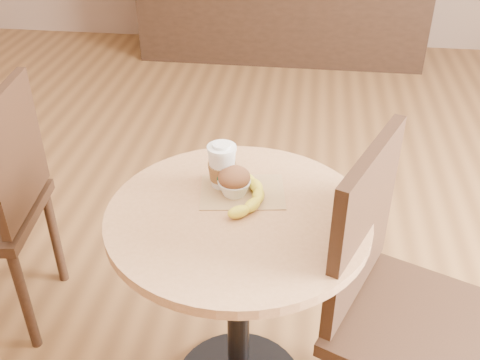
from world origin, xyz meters
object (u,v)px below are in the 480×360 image
Objects in this scene: coffee_cup at (222,167)px; muffin at (234,181)px; banana at (243,193)px; cafe_table at (238,269)px; chair_right at (398,304)px.

coffee_cup is 0.06m from muffin.
coffee_cup reaches higher than banana.
banana is (0.00, 0.07, 0.23)m from cafe_table.
coffee_cup is at bearing 134.78° from muffin.
cafe_table is at bearing 102.25° from chair_right.
muffin reaches higher than banana.
cafe_table is at bearing -102.78° from banana.
coffee_cup is (-0.06, 0.13, 0.27)m from cafe_table.
muffin is at bearing 93.15° from chair_right.
chair_right reaches higher than coffee_cup.
cafe_table is at bearing -71.30° from coffee_cup.
chair_right is 4.02× the size of banana.
chair_right is at bearing -30.26° from coffee_cup.
chair_right is 0.62m from coffee_cup.
banana is (-0.45, 0.15, 0.22)m from chair_right.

